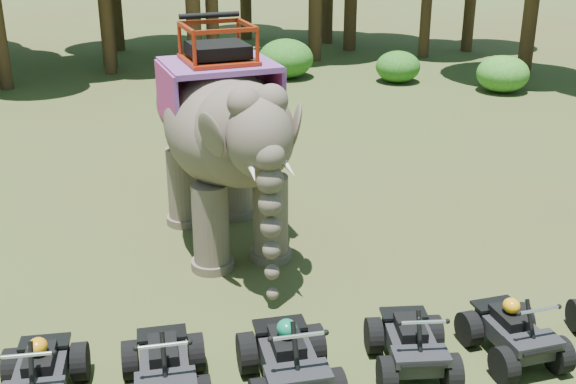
% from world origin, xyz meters
% --- Properties ---
extents(ground, '(110.00, 110.00, 0.00)m').
position_xyz_m(ground, '(0.00, 0.00, 0.00)').
color(ground, '#47381E').
rests_on(ground, ground).
extents(elephant, '(3.47, 5.92, 4.67)m').
position_xyz_m(elephant, '(-0.98, 3.39, 2.33)').
color(elephant, brown).
rests_on(elephant, ground).
extents(atv_0, '(1.22, 1.66, 1.23)m').
position_xyz_m(atv_0, '(-4.06, -1.64, 0.61)').
color(atv_0, black).
rests_on(atv_0, ground).
extents(atv_1, '(1.29, 1.73, 1.25)m').
position_xyz_m(atv_1, '(-2.31, -1.73, 0.62)').
color(atv_1, black).
rests_on(atv_1, ground).
extents(atv_2, '(1.41, 1.88, 1.34)m').
position_xyz_m(atv_2, '(-0.51, -1.91, 0.67)').
color(atv_2, black).
rests_on(atv_2, ground).
extents(atv_3, '(1.34, 1.74, 1.21)m').
position_xyz_m(atv_3, '(1.43, -1.73, 0.61)').
color(atv_3, black).
rests_on(atv_3, ground).
extents(atv_4, '(1.36, 1.74, 1.20)m').
position_xyz_m(atv_4, '(3.12, -1.67, 0.60)').
color(atv_4, black).
rests_on(atv_4, ground).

